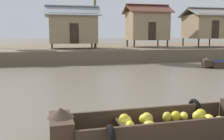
# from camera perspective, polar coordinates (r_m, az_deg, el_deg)

# --- Properties ---
(ground_plane) EXTENTS (300.00, 300.00, 0.00)m
(ground_plane) POSITION_cam_1_polar(r_m,az_deg,el_deg) (11.41, -5.19, -3.87)
(ground_plane) COLOR #665B4C
(riverbank_strip) EXTENTS (160.00, 20.00, 1.04)m
(riverbank_strip) POSITION_cam_1_polar(r_m,az_deg,el_deg) (30.00, -10.31, 4.34)
(riverbank_strip) COLOR brown
(riverbank_strip) RESTS_ON ground
(banana_boat) EXTENTS (5.05, 1.95, 0.83)m
(banana_boat) POSITION_cam_1_polar(r_m,az_deg,el_deg) (6.14, 10.66, -11.63)
(banana_boat) COLOR #3D2D21
(banana_boat) RESTS_ON ground
(stilt_house_left) EXTENTS (5.02, 3.25, 3.96)m
(stilt_house_left) POSITION_cam_1_polar(r_m,az_deg,el_deg) (24.44, -8.74, 9.28)
(stilt_house_left) COLOR #4C3826
(stilt_house_left) RESTS_ON riverbank_strip
(stilt_house_mid_left) EXTENTS (4.68, 3.33, 4.40)m
(stilt_house_mid_left) POSITION_cam_1_polar(r_m,az_deg,el_deg) (27.34, 7.85, 9.89)
(stilt_house_mid_left) COLOR #4C3826
(stilt_house_mid_left) RESTS_ON riverbank_strip
(stilt_house_mid_right) EXTENTS (4.43, 4.01, 4.10)m
(stilt_house_mid_right) POSITION_cam_1_polar(r_m,az_deg,el_deg) (29.07, 20.12, 9.20)
(stilt_house_mid_right) COLOR #4C3826
(stilt_house_mid_right) RESTS_ON riverbank_strip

